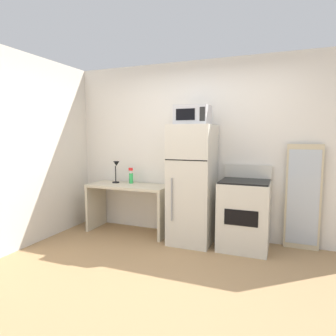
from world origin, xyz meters
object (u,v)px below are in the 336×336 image
object	(u,v)px
desk_lamp	(116,168)
desk	(129,198)
spray_bottle	(131,177)
leaning_mirror	(303,197)
microwave	(193,115)
oven_range	(244,214)
refrigerator	(192,184)

from	to	relation	value
desk_lamp	desk	bearing A→B (deg)	-14.20
spray_bottle	leaning_mirror	size ratio (longest dim) A/B	0.18
spray_bottle	desk_lamp	bearing A→B (deg)	-163.88
desk	microwave	bearing A→B (deg)	-3.93
desk_lamp	oven_range	world-z (taller)	desk_lamp
oven_range	spray_bottle	bearing A→B (deg)	174.72
spray_bottle	leaning_mirror	xyz separation A→B (m)	(2.51, 0.09, -0.15)
oven_range	leaning_mirror	size ratio (longest dim) A/B	0.79
refrigerator	leaning_mirror	bearing A→B (deg)	10.77
desk_lamp	refrigerator	distance (m)	1.32
desk_lamp	leaning_mirror	distance (m)	2.76
spray_bottle	refrigerator	xyz separation A→B (m)	(1.08, -0.18, -0.02)
desk	spray_bottle	bearing A→B (deg)	103.35
desk	desk_lamp	distance (m)	0.53
desk	leaning_mirror	distance (m)	2.50
desk_lamp	leaning_mirror	bearing A→B (deg)	3.25
refrigerator	oven_range	world-z (taller)	refrigerator
desk_lamp	refrigerator	xyz separation A→B (m)	(1.31, -0.12, -0.16)
oven_range	refrigerator	bearing A→B (deg)	-178.58
refrigerator	leaning_mirror	distance (m)	1.47
desk	oven_range	size ratio (longest dim) A/B	1.16
desk	microwave	distance (m)	1.64
refrigerator	desk_lamp	bearing A→B (deg)	174.89
desk_lamp	spray_bottle	distance (m)	0.28
refrigerator	microwave	distance (m)	0.96
desk	leaning_mirror	xyz separation A→B (m)	(2.48, 0.22, 0.17)
desk_lamp	spray_bottle	xyz separation A→B (m)	(0.23, 0.07, -0.14)
microwave	leaning_mirror	world-z (taller)	microwave
desk	desk_lamp	bearing A→B (deg)	165.80
spray_bottle	microwave	distance (m)	1.44
refrigerator	oven_range	size ratio (longest dim) A/B	1.51
refrigerator	oven_range	distance (m)	0.80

